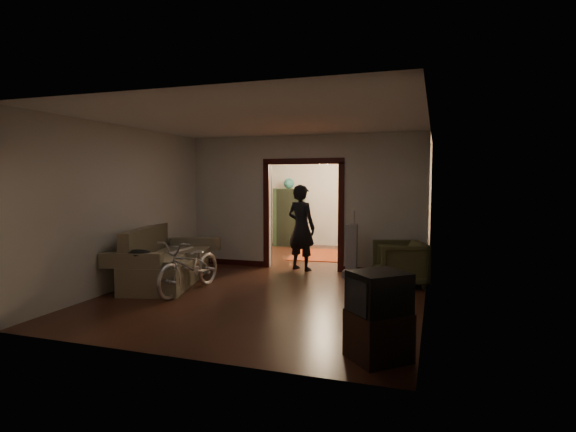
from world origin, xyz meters
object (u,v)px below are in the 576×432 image
at_px(bicycle, 190,265).
at_px(desk, 381,235).
at_px(person, 301,228).
at_px(armchair, 400,263).
at_px(sofa, 167,255).
at_px(locker, 289,217).

xyz_separation_m(bicycle, desk, (2.49, 5.59, -0.05)).
relative_size(bicycle, person, 0.96).
relative_size(armchair, person, 0.49).
height_order(sofa, person, person).
bearing_deg(desk, person, -98.23).
distance_m(bicycle, desk, 6.12).
xyz_separation_m(sofa, person, (1.97, 1.91, 0.38)).
relative_size(sofa, bicycle, 1.29).
bearing_deg(armchair, person, -127.46).
xyz_separation_m(sofa, bicycle, (0.74, -0.45, -0.06)).
distance_m(sofa, person, 2.77).
height_order(bicycle, desk, bicycle).
relative_size(armchair, desk, 0.80).
bearing_deg(sofa, desk, 42.74).
height_order(bicycle, locker, locker).
distance_m(person, desk, 3.50).
bearing_deg(person, bicycle, 82.08).
bearing_deg(locker, armchair, -52.26).
bearing_deg(bicycle, armchair, 29.26).
bearing_deg(sofa, bicycle, -46.63).
bearing_deg(desk, armchair, -65.59).
xyz_separation_m(armchair, person, (-2.06, 0.74, 0.49)).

